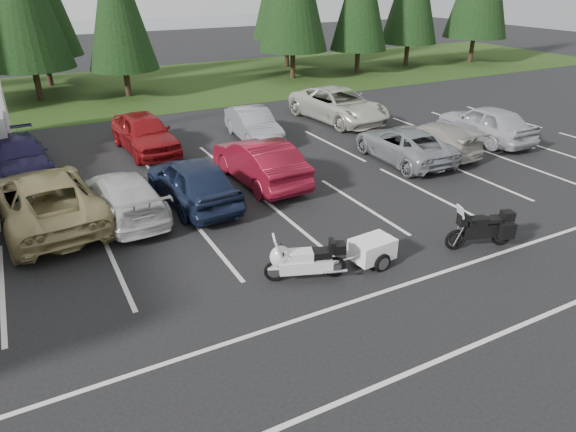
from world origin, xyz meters
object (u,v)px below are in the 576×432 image
Objects in this scene: car_far_1 at (20,156)px; car_far_4 at (339,105)px; car_far_2 at (144,133)px; car_near_4 at (192,181)px; cargo_trailer at (372,251)px; car_near_3 at (123,195)px; car_near_5 at (259,161)px; adventure_motorcycle at (481,226)px; car_near_6 at (403,144)px; car_near_8 at (485,123)px; car_near_7 at (431,138)px; car_far_3 at (253,124)px; touring_motorcycle at (305,257)px; car_near_2 at (45,199)px.

car_far_1 is 15.07m from car_far_4.
car_near_4 is at bearing -93.83° from car_far_2.
cargo_trailer is at bearing -80.68° from car_far_2.
car_near_5 is (5.04, 0.62, 0.11)m from car_near_3.
car_near_4 is at bearing 149.72° from adventure_motorcycle.
car_far_1 is (-13.98, 5.77, 0.01)m from car_near_6.
car_near_5 is at bearing -1.84° from car_near_6.
car_far_4 reaches higher than car_far_1.
cargo_trailer is at bearing 88.96° from car_near_5.
cargo_trailer is at bearing -125.44° from car_far_4.
cargo_trailer is at bearing 126.71° from car_near_3.
car_near_3 is at bearing 3.03° from car_near_8.
car_far_3 reaches higher than car_near_7.
car_near_5 is 6.30m from car_near_6.
car_near_3 is 9.02m from car_far_3.
car_near_5 is 6.85m from touring_motorcycle.
car_near_3 is at bearing 3.55° from car_near_6.
touring_motorcycle is at bearing 95.35° from car_near_4.
car_near_8 is 7.30m from car_far_4.
touring_motorcycle is (1.00, -12.23, -0.18)m from car_far_2.
car_far_4 is at bearing -1.13° from car_far_1.
touring_motorcycle is at bearing -103.63° from car_far_3.
car_near_6 is 6.58m from car_far_4.
car_far_3 is 12.51m from adventure_motorcycle.
car_far_3 is (9.27, 5.08, -0.12)m from car_near_2.
car_near_8 is at bearing 178.79° from car_near_7.
car_near_3 reaches higher than cargo_trailer.
car_near_7 is at bearing 52.94° from touring_motorcycle.
car_near_2 is 8.47m from touring_motorcycle.
car_near_4 reaches higher than car_near_7.
car_near_8 is 2.10× the size of touring_motorcycle.
car_far_4 is at bearing 55.67° from cargo_trailer.
adventure_motorcycle reaches higher than car_far_1.
car_far_1 reaches higher than car_near_7.
car_far_2 is at bearing -93.83° from car_near_4.
car_near_7 is at bearing -90.53° from car_far_4.
car_far_2 is 4.89m from car_far_3.
car_near_4 is 6.34m from car_far_2.
car_near_8 is at bearing -19.63° from car_far_1.
car_near_3 is 6.79m from touring_motorcycle.
adventure_motorcycle is at bearing 52.00° from car_near_7.
car_far_2 is 10.16m from car_far_4.
car_near_3 is 0.81× the size of car_far_4.
car_far_1 is (-7.71, 5.21, -0.13)m from car_near_5.
car_near_7 is at bearing 34.53° from cargo_trailer.
car_near_8 is 13.02m from cargo_trailer.
cargo_trailer is (-1.90, -11.76, -0.34)m from car_far_3.
car_near_6 is 11.00m from car_far_2.
car_far_2 reaches higher than car_far_3.
car_far_1 is 4.91m from car_far_2.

